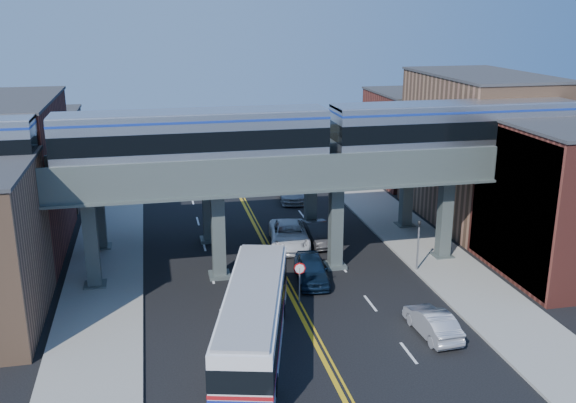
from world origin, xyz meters
name	(u,v)px	position (x,y,z in m)	size (l,w,h in m)	color
ground	(306,326)	(0.00, 0.00, 0.00)	(120.00, 120.00, 0.00)	black
sidewalk_west	(105,273)	(-11.50, 10.00, 0.08)	(5.00, 70.00, 0.16)	gray
sidewalk_east	(424,247)	(11.50, 10.00, 0.08)	(5.00, 70.00, 0.16)	gray
building_west_b	(2,179)	(-18.50, 16.00, 5.50)	(8.00, 14.00, 11.00)	maroon
building_west_c	(34,159)	(-18.50, 29.00, 4.00)	(8.00, 10.00, 8.00)	#866045
building_east_a	(565,201)	(18.50, 4.00, 5.00)	(8.00, 10.00, 10.00)	maroon
building_east_b	(477,149)	(18.50, 16.00, 6.00)	(8.00, 14.00, 12.00)	#866045
building_east_c	(414,137)	(18.50, 29.00, 4.50)	(8.00, 10.00, 9.00)	maroon
mural_panel	(510,209)	(14.55, 4.00, 4.75)	(0.10, 9.50, 9.50)	teal
elevated_viaduct_near	(278,180)	(0.00, 8.00, 6.47)	(52.00, 3.60, 7.40)	#424C4A
elevated_viaduct_far	(260,157)	(0.00, 15.00, 6.47)	(52.00, 3.60, 7.40)	#424C4A
transit_train	(193,138)	(-5.40, 8.00, 9.46)	(52.03, 3.27, 3.81)	black
stop_sign	(299,276)	(0.30, 3.00, 1.76)	(0.76, 0.09, 2.63)	slate
traffic_signal	(418,240)	(9.20, 6.00, 2.30)	(0.15, 0.18, 4.10)	slate
transit_bus	(254,320)	(-3.28, -1.92, 1.71)	(6.03, 13.26, 3.34)	white
car_lane_a	(311,269)	(1.80, 6.00, 0.86)	(2.02, 5.02, 1.71)	#0D1C31
car_lane_b	(317,233)	(4.02, 12.83, 0.79)	(1.68, 4.80, 1.58)	#333235
car_lane_c	(289,235)	(1.80, 12.77, 0.85)	(2.84, 6.15, 1.71)	white
car_lane_d	(291,191)	(4.58, 24.60, 0.83)	(2.33, 5.73, 1.66)	#9D9DA1
car_parked_curb	(432,322)	(6.50, -2.41, 0.74)	(1.56, 4.47, 1.47)	#9D9DA1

